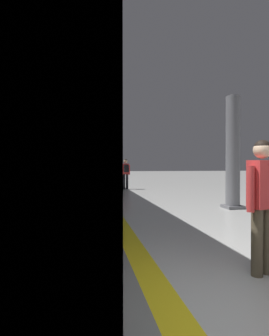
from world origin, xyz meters
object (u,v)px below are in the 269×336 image
high_speed_train (47,135)px  passenger_near (126,171)px  suitcase_near (121,184)px  platform_pillar (233,155)px  traveller_foreground (262,197)px

high_speed_train → passenger_near: size_ratio=15.34×
suitcase_near → platform_pillar: 7.74m
passenger_near → suitcase_near: passenger_near is taller
high_speed_train → passenger_near: 6.38m
traveller_foreground → passenger_near: passenger_near is taller
suitcase_near → platform_pillar: bearing=-69.1°
platform_pillar → suitcase_near: bearing=110.9°
passenger_near → suitcase_near: (-0.32, -0.17, -0.70)m
passenger_near → high_speed_train: bearing=-126.1°
suitcase_near → platform_pillar: size_ratio=0.28×
passenger_near → platform_pillar: platform_pillar is taller
platform_pillar → high_speed_train: bearing=159.6°
high_speed_train → platform_pillar: bearing=-20.4°
high_speed_train → passenger_near: (3.66, 5.03, -1.46)m
traveller_foreground → suitcase_near: size_ratio=1.69×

